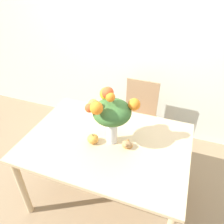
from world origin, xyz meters
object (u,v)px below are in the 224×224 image
flower_vase (111,112)px  dining_chair_near_window (138,117)px  pumpkin (93,139)px  turkey_figurine (127,143)px

flower_vase → dining_chair_near_window: flower_vase is taller
pumpkin → dining_chair_near_window: bearing=78.3°
turkey_figurine → dining_chair_near_window: 0.92m
flower_vase → turkey_figurine: bearing=-5.2°
flower_vase → pumpkin: 0.31m
dining_chair_near_window → turkey_figurine: bearing=-82.4°
flower_vase → turkey_figurine: flower_vase is taller
pumpkin → turkey_figurine: pumpkin is taller
pumpkin → dining_chair_near_window: 0.98m
flower_vase → turkey_figurine: (0.15, -0.01, -0.27)m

